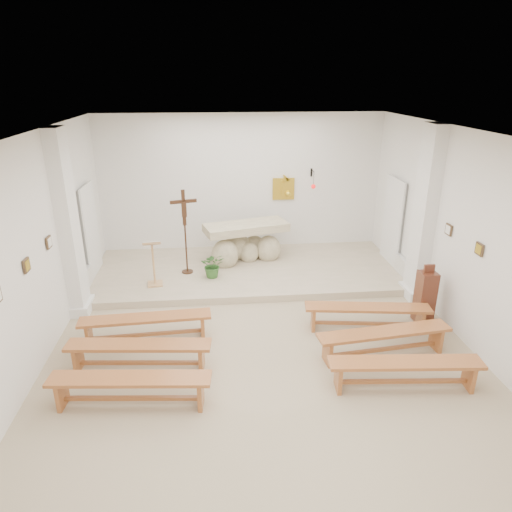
{
  "coord_description": "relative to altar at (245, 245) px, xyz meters",
  "views": [
    {
      "loc": [
        -0.74,
        -6.22,
        4.27
      ],
      "look_at": [
        0.03,
        1.6,
        1.18
      ],
      "focal_mm": 32.0,
      "sensor_mm": 36.0,
      "label": 1
    }
  ],
  "objects": [
    {
      "name": "ground",
      "position": [
        -0.0,
        -3.99,
        -0.54
      ],
      "size": [
        7.0,
        10.0,
        0.0
      ],
      "primitive_type": "cube",
      "color": "tan",
      "rests_on": "ground"
    },
    {
      "name": "wall_left",
      "position": [
        -3.49,
        -3.99,
        1.21
      ],
      "size": [
        0.02,
        10.0,
        3.5
      ],
      "primitive_type": "cube",
      "color": "silver",
      "rests_on": "ground"
    },
    {
      "name": "wall_right",
      "position": [
        3.49,
        -3.99,
        1.21
      ],
      "size": [
        0.02,
        10.0,
        3.5
      ],
      "primitive_type": "cube",
      "color": "silver",
      "rests_on": "ground"
    },
    {
      "name": "wall_back",
      "position": [
        -0.0,
        1.0,
        1.21
      ],
      "size": [
        7.0,
        0.02,
        3.5
      ],
      "primitive_type": "cube",
      "color": "silver",
      "rests_on": "ground"
    },
    {
      "name": "ceiling",
      "position": [
        -0.0,
        -3.99,
        2.95
      ],
      "size": [
        7.0,
        10.0,
        0.02
      ],
      "primitive_type": "cube",
      "color": "silver",
      "rests_on": "wall_back"
    },
    {
      "name": "sanctuary_platform",
      "position": [
        -0.0,
        -0.49,
        -0.46
      ],
      "size": [
        6.98,
        3.0,
        0.15
      ],
      "primitive_type": "cube",
      "color": "#C6B298",
      "rests_on": "ground"
    },
    {
      "name": "pilaster_left",
      "position": [
        -3.37,
        -1.99,
        1.21
      ],
      "size": [
        0.26,
        0.55,
        3.5
      ],
      "primitive_type": "cube",
      "color": "white",
      "rests_on": "ground"
    },
    {
      "name": "pilaster_right",
      "position": [
        3.37,
        -1.99,
        1.21
      ],
      "size": [
        0.26,
        0.55,
        3.5
      ],
      "primitive_type": "cube",
      "color": "white",
      "rests_on": "ground"
    },
    {
      "name": "gold_wall_relief",
      "position": [
        1.05,
        0.97,
        1.11
      ],
      "size": [
        0.55,
        0.04,
        0.55
      ],
      "primitive_type": "cube",
      "color": "gold",
      "rests_on": "wall_back"
    },
    {
      "name": "sanctuary_lamp",
      "position": [
        1.75,
        0.72,
        1.27
      ],
      "size": [
        0.11,
        0.36,
        0.44
      ],
      "color": "black",
      "rests_on": "wall_back"
    },
    {
      "name": "station_frame_left_mid",
      "position": [
        -3.47,
        -3.79,
        1.18
      ],
      "size": [
        0.03,
        0.2,
        0.2
      ],
      "primitive_type": "cube",
      "color": "#46331F",
      "rests_on": "wall_left"
    },
    {
      "name": "station_frame_left_rear",
      "position": [
        -3.47,
        -2.79,
        1.18
      ],
      "size": [
        0.03,
        0.2,
        0.2
      ],
      "primitive_type": "cube",
      "color": "#46331F",
      "rests_on": "wall_left"
    },
    {
      "name": "station_frame_right_mid",
      "position": [
        3.47,
        -3.79,
        1.18
      ],
      "size": [
        0.03,
        0.2,
        0.2
      ],
      "primitive_type": "cube",
      "color": "#46331F",
      "rests_on": "wall_right"
    },
    {
      "name": "station_frame_right_rear",
      "position": [
        3.47,
        -2.79,
        1.18
      ],
      "size": [
        0.03,
        0.2,
        0.2
      ],
      "primitive_type": "cube",
      "color": "#46331F",
      "rests_on": "wall_right"
    },
    {
      "name": "radiator_left",
      "position": [
        -3.43,
        -1.29,
        -0.27
      ],
      "size": [
        0.1,
        0.85,
        0.52
      ],
      "primitive_type": "cube",
      "color": "silver",
      "rests_on": "ground"
    },
    {
      "name": "radiator_right",
      "position": [
        3.43,
        -1.29,
        -0.27
      ],
      "size": [
        0.1,
        0.85,
        0.52
      ],
      "primitive_type": "cube",
      "color": "silver",
      "rests_on": "ground"
    },
    {
      "name": "altar",
      "position": [
        0.0,
        0.0,
        0.0
      ],
      "size": [
        2.08,
        1.24,
        1.01
      ],
      "rotation": [
        0.0,
        0.0,
        0.26
      ],
      "color": "beige",
      "rests_on": "sanctuary_platform"
    },
    {
      "name": "lectern",
      "position": [
        -2.02,
        -1.23,
        0.12
      ],
      "size": [
        0.4,
        0.35,
        1.03
      ],
      "rotation": [
        0.0,
        0.0,
        0.12
      ],
      "color": "tan",
      "rests_on": "sanctuary_platform"
    },
    {
      "name": "crucifix_stand",
      "position": [
        -1.36,
        -0.62,
        0.71
      ],
      "size": [
        0.57,
        0.25,
        1.9
      ],
      "rotation": [
        0.0,
        0.0,
        0.23
      ],
      "color": "#3A2012",
      "rests_on": "sanctuary_platform"
    },
    {
      "name": "potted_plant",
      "position": [
        -0.78,
        -0.93,
        -0.1
      ],
      "size": [
        0.52,
        0.45,
        0.57
      ],
      "primitive_type": "imported",
      "rotation": [
        0.0,
        0.0,
        0.02
      ],
      "color": "#2F6026",
      "rests_on": "sanctuary_platform"
    },
    {
      "name": "donation_pedestal",
      "position": [
        3.1,
        -3.01,
        -0.03
      ],
      "size": [
        0.32,
        0.32,
        1.14
      ],
      "rotation": [
        0.0,
        0.0,
        0.04
      ],
      "color": "#572D19",
      "rests_on": "ground"
    },
    {
      "name": "bench_left_front",
      "position": [
        -1.95,
        -3.21,
        -0.18
      ],
      "size": [
        2.24,
        0.47,
        0.47
      ],
      "rotation": [
        0.0,
        0.0,
        0.05
      ],
      "color": "#AD6432",
      "rests_on": "ground"
    },
    {
      "name": "bench_right_front",
      "position": [
        1.95,
        -3.21,
        -0.18
      ],
      "size": [
        2.25,
        0.65,
        0.47
      ],
      "rotation": [
        0.0,
        0.0,
        -0.14
      ],
      "color": "#AD6432",
      "rests_on": "ground"
    },
    {
      "name": "bench_left_second",
      "position": [
        -1.95,
        -4.06,
        -0.18
      ],
      "size": [
        2.25,
        0.57,
        0.47
      ],
      "rotation": [
        0.0,
        0.0,
        -0.1
      ],
      "color": "#AD6432",
      "rests_on": "ground"
    },
    {
      "name": "bench_right_second",
      "position": [
        1.95,
        -4.06,
        -0.18
      ],
      "size": [
        2.25,
        0.6,
        0.47
      ],
      "rotation": [
        0.0,
        0.0,
        0.11
      ],
      "color": "#AD6432",
      "rests_on": "ground"
    },
    {
      "name": "bench_left_third",
      "position": [
        -1.95,
        -4.9,
        -0.18
      ],
      "size": [
        2.24,
        0.56,
        0.47
      ],
      "rotation": [
        0.0,
        0.0,
        -0.09
      ],
      "color": "#AD6432",
      "rests_on": "ground"
    },
    {
      "name": "bench_right_third",
      "position": [
        1.95,
        -4.9,
        -0.18
      ],
      "size": [
        2.24,
        0.53,
        0.47
      ],
      "rotation": [
        0.0,
        0.0,
        -0.08
      ],
      "color": "#AD6432",
      "rests_on": "ground"
    }
  ]
}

